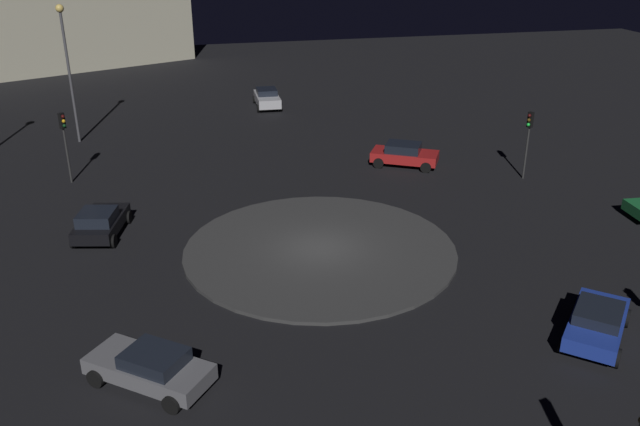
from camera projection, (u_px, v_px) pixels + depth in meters
name	position (u px, v px, depth m)	size (l,w,h in m)	color
ground_plane	(320.00, 251.00, 30.86)	(119.34, 119.34, 0.00)	black
roundabout_island	(320.00, 249.00, 30.83)	(12.66, 12.66, 0.16)	#383838
car_grey	(150.00, 367.00, 21.62)	(4.37, 3.97, 1.34)	slate
car_red	(404.00, 154.00, 41.48)	(4.47, 3.64, 1.44)	red
car_silver	(267.00, 98.00, 54.88)	(2.17, 4.30, 1.50)	silver
car_blue	(597.00, 322.00, 24.04)	(4.01, 4.14, 1.31)	#1E38A5
car_black	(100.00, 222.00, 32.05)	(2.79, 4.18, 1.44)	black
traffic_light_northeast	(529.00, 132.00, 38.51)	(0.39, 0.36, 4.06)	#2D2D2D
traffic_light_northwest	(64.00, 134.00, 37.85)	(0.39, 0.39, 4.19)	#2D2D2D
streetlamp_northwest	(67.00, 55.00, 43.97)	(0.53, 0.53, 9.26)	#4C4C51
store_building	(21.00, 24.00, 67.76)	(34.81, 22.92, 9.30)	#B7B299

